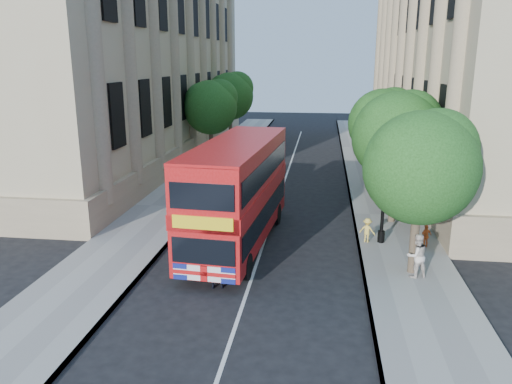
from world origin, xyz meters
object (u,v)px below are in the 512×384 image
at_px(double_decker_bus, 238,190).
at_px(lamp_post, 384,188).
at_px(police_constable, 217,265).
at_px(woman_pedestrian, 417,256).
at_px(box_van, 243,177).

bearing_deg(double_decker_bus, lamp_post, 12.33).
height_order(double_decker_bus, police_constable, double_decker_bus).
relative_size(lamp_post, woman_pedestrian, 3.17).
relative_size(double_decker_bus, box_van, 2.09).
xyz_separation_m(lamp_post, police_constable, (-6.08, -5.04, -1.65)).
bearing_deg(box_van, woman_pedestrian, -47.01).
bearing_deg(box_van, double_decker_bus, -77.61).
bearing_deg(police_constable, woman_pedestrian, 178.32).
height_order(police_constable, woman_pedestrian, woman_pedestrian).
bearing_deg(lamp_post, woman_pedestrian, -76.18).
xyz_separation_m(box_van, woman_pedestrian, (7.90, -9.99, -0.32)).
bearing_deg(woman_pedestrian, police_constable, -8.57).
xyz_separation_m(box_van, police_constable, (0.97, -11.59, -0.39)).
bearing_deg(lamp_post, police_constable, -140.38).
relative_size(box_van, police_constable, 2.68).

